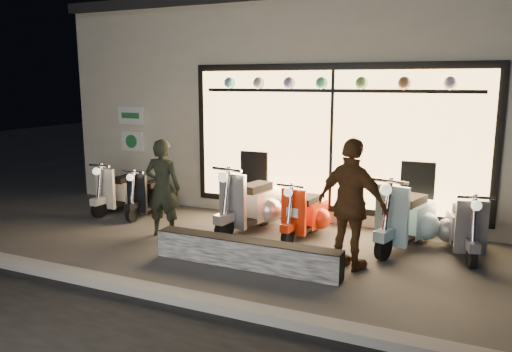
{
  "coord_description": "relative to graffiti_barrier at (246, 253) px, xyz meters",
  "views": [
    {
      "loc": [
        3.21,
        -6.63,
        2.55
      ],
      "look_at": [
        -0.07,
        0.6,
        1.05
      ],
      "focal_mm": 35.0,
      "sensor_mm": 36.0,
      "label": 1
    }
  ],
  "objects": [
    {
      "name": "scooter_black",
      "position": [
        -2.94,
        1.86,
        0.16
      ],
      "size": [
        0.43,
        1.26,
        0.91
      ],
      "rotation": [
        0.0,
        0.0,
        0.05
      ],
      "color": "black",
      "rests_on": "ground"
    },
    {
      "name": "kerb",
      "position": [
        -0.35,
        -1.35,
        -0.14
      ],
      "size": [
        40.0,
        0.25,
        0.12
      ],
      "primitive_type": "cube",
      "color": "slate",
      "rests_on": "ground"
    },
    {
      "name": "woman",
      "position": [
        1.33,
        0.55,
        0.71
      ],
      "size": [
        1.15,
        0.78,
        1.82
      ],
      "primitive_type": "imported",
      "rotation": [
        0.0,
        0.0,
        2.8
      ],
      "color": "#58361B",
      "rests_on": "ground"
    },
    {
      "name": "scooter_red",
      "position": [
        0.29,
        1.76,
        0.18
      ],
      "size": [
        0.51,
        1.32,
        0.94
      ],
      "rotation": [
        0.0,
        0.0,
        -0.12
      ],
      "color": "black",
      "rests_on": "ground"
    },
    {
      "name": "man",
      "position": [
        -1.89,
        0.76,
        0.62
      ],
      "size": [
        0.66,
        0.5,
        1.64
      ],
      "primitive_type": "imported",
      "rotation": [
        0.0,
        0.0,
        3.34
      ],
      "color": "black",
      "rests_on": "ground"
    },
    {
      "name": "scooter_grey",
      "position": [
        2.73,
        1.94,
        0.19
      ],
      "size": [
        0.62,
        1.36,
        0.97
      ],
      "rotation": [
        0.0,
        0.0,
        0.21
      ],
      "color": "black",
      "rests_on": "ground"
    },
    {
      "name": "scooter_silver",
      "position": [
        -0.67,
        1.73,
        0.26
      ],
      "size": [
        0.71,
        1.61,
        1.14
      ],
      "rotation": [
        0.0,
        0.0,
        -0.19
      ],
      "color": "black",
      "rests_on": "ground"
    },
    {
      "name": "shop_building",
      "position": [
        -0.34,
        5.63,
        1.9
      ],
      "size": [
        10.2,
        6.23,
        4.2
      ],
      "color": "beige",
      "rests_on": "ground"
    },
    {
      "name": "graffiti_barrier",
      "position": [
        0.0,
        0.0,
        0.0
      ],
      "size": [
        2.73,
        0.28,
        0.4
      ],
      "primitive_type": "cube",
      "color": "black",
      "rests_on": "ground"
    },
    {
      "name": "scooter_cream",
      "position": [
        -3.63,
        1.88,
        0.19
      ],
      "size": [
        0.47,
        1.36,
        0.97
      ],
      "rotation": [
        0.0,
        0.0,
        -0.05
      ],
      "color": "black",
      "rests_on": "ground"
    },
    {
      "name": "ground",
      "position": [
        -0.35,
        0.65,
        -0.2
      ],
      "size": [
        40.0,
        40.0,
        0.0
      ],
      "primitive_type": "plane",
      "color": "#383533",
      "rests_on": "ground"
    },
    {
      "name": "scooter_blue",
      "position": [
        1.92,
        1.87,
        0.25
      ],
      "size": [
        0.79,
        1.58,
        1.13
      ],
      "rotation": [
        0.0,
        0.0,
        -0.28
      ],
      "color": "black",
      "rests_on": "ground"
    }
  ]
}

